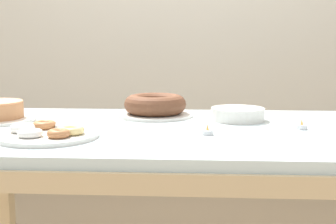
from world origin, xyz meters
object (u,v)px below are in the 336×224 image
(cake_golden_bundt, at_px, (155,106))
(tealight_right_edge, at_px, (207,132))
(pastry_platter, at_px, (47,133))
(plate_stack, at_px, (238,114))
(tealight_near_cakes, at_px, (302,127))

(cake_golden_bundt, relative_size, tealight_right_edge, 7.85)
(cake_golden_bundt, bearing_deg, pastry_platter, -124.40)
(pastry_platter, xyz_separation_m, plate_stack, (0.64, 0.37, 0.01))
(pastry_platter, distance_m, tealight_right_edge, 0.52)
(tealight_right_edge, bearing_deg, tealight_near_cakes, 19.11)
(plate_stack, xyz_separation_m, tealight_right_edge, (-0.13, -0.30, -0.01))
(plate_stack, distance_m, tealight_right_edge, 0.32)
(pastry_platter, relative_size, plate_stack, 1.58)
(pastry_platter, xyz_separation_m, tealight_near_cakes, (0.85, 0.19, -0.00))
(tealight_near_cakes, relative_size, tealight_right_edge, 1.00)
(tealight_near_cakes, xyz_separation_m, tealight_right_edge, (-0.34, -0.12, 0.00))
(cake_golden_bundt, distance_m, tealight_near_cakes, 0.61)
(cake_golden_bundt, xyz_separation_m, pastry_platter, (-0.31, -0.45, -0.03))
(pastry_platter, relative_size, tealight_right_edge, 8.30)
(cake_golden_bundt, height_order, tealight_near_cakes, cake_golden_bundt)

